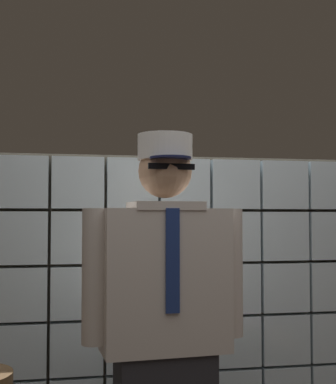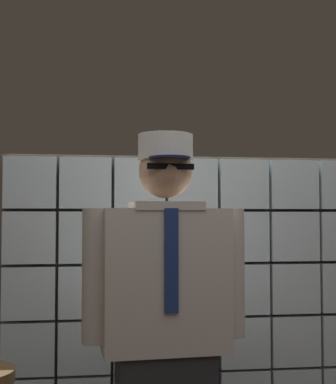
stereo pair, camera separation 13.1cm
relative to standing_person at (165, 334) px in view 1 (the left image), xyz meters
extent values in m
cube|color=silver|center=(-0.63, 0.66, -0.20)|extent=(0.27, 0.08, 0.27)
cube|color=silver|center=(-0.35, 0.66, -0.20)|extent=(0.27, 0.08, 0.27)
cube|color=silver|center=(-0.06, 0.66, -0.20)|extent=(0.27, 0.08, 0.27)
cube|color=silver|center=(0.23, 0.66, -0.20)|extent=(0.27, 0.08, 0.27)
cube|color=silver|center=(0.52, 0.66, -0.20)|extent=(0.27, 0.08, 0.27)
cube|color=silver|center=(0.80, 0.66, -0.20)|extent=(0.27, 0.08, 0.27)
cube|color=silver|center=(1.09, 0.66, -0.20)|extent=(0.27, 0.08, 0.27)
cube|color=silver|center=(-0.63, 0.66, 0.09)|extent=(0.27, 0.08, 0.27)
cube|color=silver|center=(-0.35, 0.66, 0.09)|extent=(0.27, 0.08, 0.27)
cube|color=silver|center=(-0.06, 0.66, 0.09)|extent=(0.27, 0.08, 0.27)
cube|color=silver|center=(0.23, 0.66, 0.09)|extent=(0.27, 0.08, 0.27)
cube|color=silver|center=(0.52, 0.66, 0.09)|extent=(0.27, 0.08, 0.27)
cube|color=silver|center=(0.80, 0.66, 0.09)|extent=(0.27, 0.08, 0.27)
cube|color=silver|center=(1.09, 0.66, 0.09)|extent=(0.27, 0.08, 0.27)
cube|color=silver|center=(-0.63, 0.66, 0.38)|extent=(0.27, 0.08, 0.27)
cube|color=silver|center=(-0.35, 0.66, 0.38)|extent=(0.27, 0.08, 0.27)
cube|color=silver|center=(-0.06, 0.66, 0.38)|extent=(0.27, 0.08, 0.27)
cube|color=silver|center=(0.23, 0.66, 0.38)|extent=(0.27, 0.08, 0.27)
cube|color=silver|center=(0.52, 0.66, 0.38)|extent=(0.27, 0.08, 0.27)
cube|color=silver|center=(0.80, 0.66, 0.38)|extent=(0.27, 0.08, 0.27)
cube|color=silver|center=(1.09, 0.66, 0.38)|extent=(0.27, 0.08, 0.27)
cube|color=silver|center=(-0.63, 0.66, 0.67)|extent=(0.27, 0.08, 0.27)
cube|color=silver|center=(-0.35, 0.66, 0.67)|extent=(0.27, 0.08, 0.27)
cube|color=silver|center=(-0.06, 0.66, 0.67)|extent=(0.27, 0.08, 0.27)
cube|color=silver|center=(0.23, 0.66, 0.67)|extent=(0.27, 0.08, 0.27)
cube|color=silver|center=(0.52, 0.66, 0.67)|extent=(0.27, 0.08, 0.27)
cube|color=silver|center=(0.80, 0.66, 0.67)|extent=(0.27, 0.08, 0.27)
cube|color=silver|center=(1.09, 0.66, 0.67)|extent=(0.27, 0.08, 0.27)
cube|color=#5B5447|center=(0.23, 0.71, -0.05)|extent=(2.04, 0.02, 1.75)
cube|color=silver|center=(0.00, 0.00, 0.22)|extent=(0.54, 0.26, 0.59)
cube|color=navy|center=(0.01, -0.12, 0.31)|extent=(0.06, 0.01, 0.41)
cube|color=silver|center=(0.00, 0.00, 0.53)|extent=(0.30, 0.26, 0.04)
sphere|color=tan|center=(0.00, 0.00, 0.68)|extent=(0.23, 0.23, 0.23)
ellipsoid|color=black|center=(0.00, -0.05, 0.64)|extent=(0.15, 0.09, 0.10)
cube|color=black|center=(0.01, -0.10, 0.69)|extent=(0.19, 0.03, 0.02)
cylinder|color=#191E47|center=(0.01, -0.08, 0.73)|extent=(0.18, 0.18, 0.01)
cylinder|color=white|center=(0.00, 0.00, 0.78)|extent=(0.23, 0.23, 0.11)
cylinder|color=silver|center=(0.29, 0.02, 0.25)|extent=(0.11, 0.11, 0.54)
cylinder|color=silver|center=(-0.29, -0.02, 0.25)|extent=(0.11, 0.11, 0.54)
camera|label=1|loc=(-0.41, -2.23, 0.49)|focal=50.74mm
camera|label=2|loc=(-0.29, -2.25, 0.49)|focal=50.74mm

